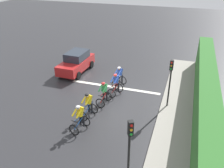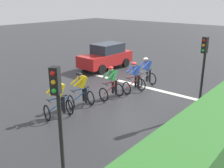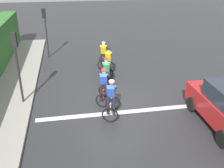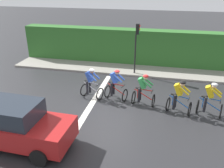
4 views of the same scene
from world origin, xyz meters
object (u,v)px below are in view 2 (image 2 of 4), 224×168
(car_red, at_px, (106,56))
(traffic_light_far_junction, at_px, (58,113))
(cyclist_second, at_px, (81,91))
(cyclist_trailing, at_px, (146,72))
(traffic_light_near_crossing, at_px, (203,65))
(cyclist_mid, at_px, (112,83))
(cyclist_lead, at_px, (59,99))
(cyclist_fourth, at_px, (135,78))

(car_red, height_order, traffic_light_far_junction, traffic_light_far_junction)
(cyclist_second, distance_m, car_red, 7.08)
(cyclist_trailing, relative_size, traffic_light_near_crossing, 0.50)
(cyclist_mid, bearing_deg, car_red, -46.25)
(cyclist_lead, xyz_separation_m, cyclist_second, (0.07, -1.37, 0.00))
(cyclist_mid, height_order, cyclist_fourth, same)
(cyclist_lead, height_order, cyclist_second, same)
(cyclist_fourth, distance_m, car_red, 5.30)
(cyclist_second, distance_m, cyclist_fourth, 3.26)
(cyclist_second, xyz_separation_m, car_red, (3.74, -6.01, 0.08))
(cyclist_lead, relative_size, cyclist_fourth, 1.00)
(cyclist_second, height_order, cyclist_trailing, same)
(cyclist_lead, distance_m, cyclist_fourth, 4.59)
(cyclist_mid, xyz_separation_m, cyclist_trailing, (-0.24, -2.76, 0.00))
(cyclist_second, relative_size, cyclist_mid, 1.00)
(cyclist_fourth, height_order, cyclist_trailing, same)
(car_red, relative_size, traffic_light_far_junction, 1.24)
(traffic_light_near_crossing, bearing_deg, cyclist_second, 30.21)
(cyclist_fourth, xyz_separation_m, traffic_light_far_junction, (-2.87, 7.32, 1.43))
(cyclist_trailing, bearing_deg, cyclist_second, 81.99)
(cyclist_mid, xyz_separation_m, traffic_light_near_crossing, (-4.07, -0.89, 1.43))
(car_red, bearing_deg, traffic_light_far_junction, 125.89)
(cyclist_lead, relative_size, car_red, 0.40)
(cyclist_second, bearing_deg, traffic_light_near_crossing, -149.79)
(cyclist_mid, xyz_separation_m, car_red, (4.13, -4.31, 0.08))
(cyclist_lead, height_order, traffic_light_near_crossing, traffic_light_near_crossing)
(cyclist_second, distance_m, traffic_light_near_crossing, 5.35)
(cyclist_mid, bearing_deg, cyclist_trailing, -94.96)
(cyclist_fourth, bearing_deg, cyclist_lead, 81.65)
(cyclist_trailing, distance_m, car_red, 4.63)
(cyclist_lead, relative_size, traffic_light_far_junction, 0.50)
(cyclist_second, relative_size, cyclist_fourth, 1.00)
(cyclist_mid, bearing_deg, cyclist_second, 77.14)
(car_red, distance_m, traffic_light_far_junction, 12.61)
(cyclist_fourth, bearing_deg, car_red, -32.39)
(cyclist_lead, xyz_separation_m, cyclist_trailing, (-0.56, -5.83, 0.00))
(car_red, xyz_separation_m, traffic_light_near_crossing, (-8.19, 3.42, 1.35))
(traffic_light_near_crossing, xyz_separation_m, traffic_light_far_junction, (0.84, 6.74, 0.00))
(cyclist_lead, height_order, car_red, car_red)
(cyclist_mid, bearing_deg, traffic_light_near_crossing, -167.63)
(cyclist_mid, bearing_deg, cyclist_fourth, -103.42)
(cyclist_lead, distance_m, cyclist_mid, 3.09)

